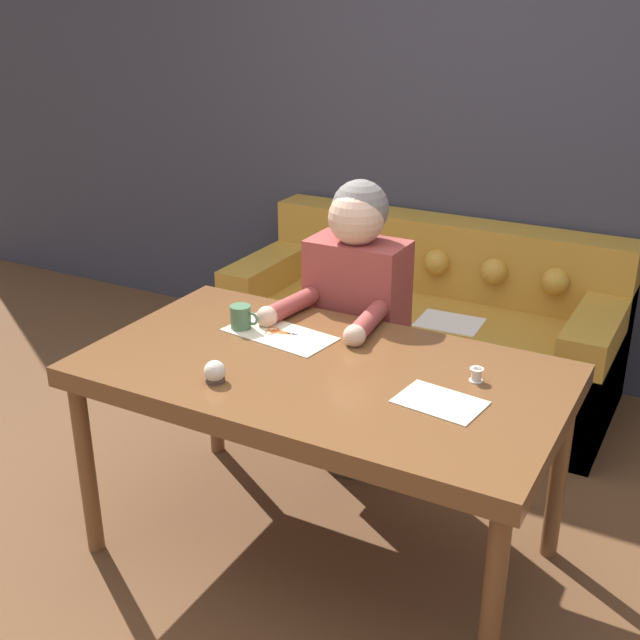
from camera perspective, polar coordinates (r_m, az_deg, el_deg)
ground_plane at (r=3.02m, az=-1.71°, el=-16.64°), size 16.00×16.00×0.00m
wall_back at (r=4.15m, az=11.90°, el=13.74°), size 8.00×0.06×2.60m
dining_table at (r=2.68m, az=0.11°, el=-4.61°), size 1.59×0.89×0.75m
couch at (r=4.08m, az=7.37°, el=-0.79°), size 1.88×0.83×0.82m
person at (r=3.23m, az=2.54°, el=-0.54°), size 0.44×0.57×1.24m
pattern_paper_main at (r=2.89m, az=-2.89°, el=-1.02°), size 0.43×0.26×0.00m
pattern_paper_offcut at (r=2.45m, az=8.53°, el=-5.79°), size 0.28×0.21×0.00m
scissors at (r=2.89m, az=-2.61°, el=-0.94°), size 0.22×0.09×0.01m
mug at (r=2.93m, az=-5.63°, el=0.18°), size 0.11×0.08×0.09m
thread_spool at (r=2.59m, az=11.06°, el=-3.85°), size 0.04×0.04×0.05m
pin_cushion at (r=2.56m, az=-7.49°, el=-3.71°), size 0.07×0.07×0.07m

